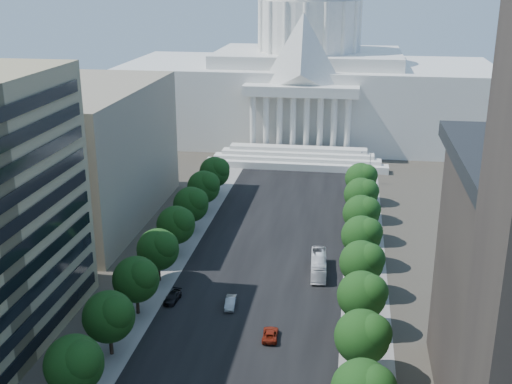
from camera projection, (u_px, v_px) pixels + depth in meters
The scene contains 28 objects.
road_asphalt at pixel (270, 247), 130.82m from camera, with size 30.00×260.00×0.01m, color black.
sidewalk_left at pixel (180, 242), 133.54m from camera, with size 8.00×260.00×0.02m, color gray.
sidewalk_right at pixel (365, 253), 128.11m from camera, with size 8.00×260.00×0.02m, color gray.
capitol at pixel (308, 78), 213.18m from camera, with size 120.00×56.00×73.00m.
office_block_left_far at pixel (62, 154), 142.20m from camera, with size 38.00×52.00×30.00m, color gray.
tree_l_c at pixel (76, 363), 80.55m from camera, with size 7.79×7.60×9.97m.
tree_l_d at pixel (110, 316), 91.78m from camera, with size 7.79×7.60×9.97m.
tree_l_e at pixel (137, 278), 103.01m from camera, with size 7.79×7.60×9.97m.
tree_l_f at pixel (159, 249), 114.24m from camera, with size 7.79×7.60×9.97m.
tree_l_g at pixel (177, 224), 125.47m from camera, with size 7.79×7.60×9.97m.
tree_l_h at pixel (192, 203), 136.70m from camera, with size 7.79×7.60×9.97m.
tree_l_i at pixel (205, 186), 147.93m from camera, with size 7.79×7.60×9.97m.
tree_l_j at pixel (216, 171), 159.16m from camera, with size 7.79×7.60×9.97m.
tree_r_d at pixel (365, 336), 86.64m from camera, with size 7.79×7.60×9.97m.
tree_r_e at pixel (364, 294), 97.87m from camera, with size 7.79×7.60×9.97m.
tree_r_f at pixel (363, 261), 109.10m from camera, with size 7.79×7.60×9.97m.
tree_r_g at pixel (363, 235), 120.33m from camera, with size 7.79×7.60×9.97m.
tree_r_h at pixel (363, 212), 131.56m from camera, with size 7.79×7.60×9.97m.
tree_r_i at pixel (362, 194), 142.79m from camera, with size 7.79×7.60×9.97m.
tree_r_j at pixel (362, 178), 154.02m from camera, with size 7.79×7.60×9.97m.
streetlight_c at pixel (374, 298), 98.03m from camera, with size 2.61×0.44×9.00m.
streetlight_d at pixel (371, 236), 121.43m from camera, with size 2.61×0.44×9.00m.
streetlight_e at pixel (369, 194), 144.82m from camera, with size 2.61×0.44×9.00m.
streetlight_f at pixel (368, 163), 168.22m from camera, with size 2.61×0.44×9.00m.
car_silver at pixel (231, 303), 107.08m from camera, with size 1.66×4.75×1.57m, color #989B9F.
car_red at pixel (270, 334), 97.83m from camera, with size 2.29×4.96×1.38m, color maroon.
car_dark_b at pixel (173, 297), 108.96m from camera, with size 1.97×4.85×1.41m, color black.
city_bus at pixel (319, 265), 119.04m from camera, with size 2.73×11.68×3.25m, color white.
Camera 1 is at (15.23, -29.29, 52.81)m, focal length 45.00 mm.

